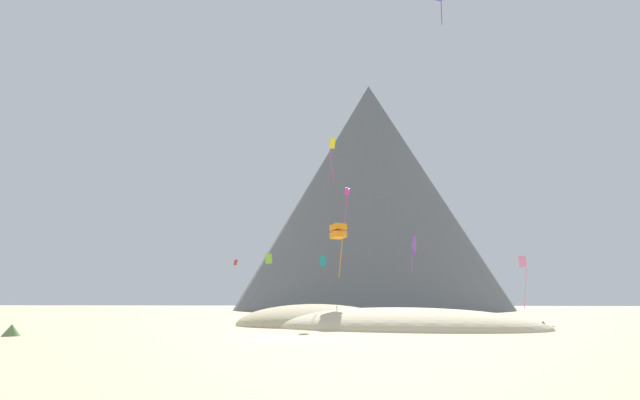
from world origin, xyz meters
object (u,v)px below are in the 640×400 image
at_px(kite_yellow_mid, 332,150).
at_px(kite_pink_low, 524,270).
at_px(kite_teal_low, 322,261).
at_px(kite_orange_low, 338,232).
at_px(bush_low_patch, 543,326).
at_px(bush_ridge_crest, 337,323).
at_px(rock_massif, 370,204).
at_px(kite_red_low, 236,262).
at_px(kite_lime_low, 269,259).
at_px(kite_magenta_mid, 347,198).
at_px(kite_violet_low, 413,245).
at_px(bush_near_left, 12,330).
at_px(bush_far_right, 441,325).

bearing_deg(kite_yellow_mid, kite_pink_low, -169.88).
xyz_separation_m(kite_teal_low, kite_orange_low, (4.37, -22.82, 1.47)).
xyz_separation_m(bush_low_patch, kite_yellow_mid, (-18.87, 24.07, 21.07)).
bearing_deg(kite_teal_low, bush_low_patch, 57.83).
bearing_deg(bush_low_patch, bush_ridge_crest, 175.78).
bearing_deg(kite_teal_low, rock_massif, -159.95).
xyz_separation_m(kite_red_low, kite_lime_low, (4.65, 2.58, 0.71)).
bearing_deg(kite_red_low, rock_massif, -30.85).
relative_size(bush_low_patch, kite_magenta_mid, 0.19).
bearing_deg(kite_violet_low, kite_red_low, -127.76).
relative_size(kite_magenta_mid, kite_violet_low, 1.15).
xyz_separation_m(bush_ridge_crest, kite_magenta_mid, (-1.79, 36.32, 17.11)).
height_order(bush_near_left, kite_magenta_mid, kite_magenta_mid).
distance_m(bush_low_patch, kite_red_low, 53.33).
bearing_deg(kite_magenta_mid, kite_lime_low, -154.77).
bearing_deg(bush_far_right, bush_near_left, -160.25).
distance_m(kite_teal_low, kite_orange_low, 23.28).
xyz_separation_m(bush_far_right, kite_red_low, (-27.56, 39.29, 7.64)).
height_order(bush_ridge_crest, kite_violet_low, kite_violet_low).
bearing_deg(kite_pink_low, bush_low_patch, -57.12).
bearing_deg(kite_violet_low, bush_near_left, -48.01).
bearing_deg(kite_magenta_mid, kite_orange_low, -44.42).
relative_size(bush_ridge_crest, bush_low_patch, 1.31).
bearing_deg(bush_near_left, bush_far_right, 19.75).
distance_m(kite_orange_low, kite_pink_low, 20.96).
xyz_separation_m(bush_near_left, kite_teal_low, (15.78, 44.64, 7.48)).
bearing_deg(kite_lime_low, bush_far_right, 151.83).
distance_m(rock_massif, kite_teal_low, 55.87).
distance_m(bush_far_right, bush_low_patch, 7.88).
bearing_deg(kite_yellow_mid, kite_violet_low, -149.15).
bearing_deg(kite_lime_low, bush_ridge_crest, 142.93).
height_order(kite_teal_low, kite_red_low, kite_teal_low).
distance_m(kite_magenta_mid, kite_pink_low, 31.24).
height_order(bush_low_patch, kite_pink_low, kite_pink_low).
relative_size(bush_far_right, bush_low_patch, 2.31).
bearing_deg(kite_lime_low, kite_violet_low, 175.44).
bearing_deg(bush_low_patch, bush_far_right, -178.65).
bearing_deg(bush_near_left, kite_lime_low, 83.09).
height_order(bush_near_left, kite_yellow_mid, kite_yellow_mid).
xyz_separation_m(rock_massif, kite_yellow_mid, (-2.72, -62.84, -3.40)).
bearing_deg(bush_far_right, bush_low_patch, 1.35).
distance_m(kite_magenta_mid, kite_red_low, 19.89).
relative_size(rock_massif, kite_yellow_mid, 15.10).
bearing_deg(bush_far_right, kite_violet_low, 92.14).
bearing_deg(kite_pink_low, bush_far_right, -79.34).
relative_size(bush_near_left, kite_orange_low, 0.22).
height_order(kite_orange_low, kite_red_low, kite_orange_low).
bearing_deg(bush_low_patch, kite_yellow_mid, 128.08).
height_order(kite_violet_low, kite_pink_low, kite_violet_low).
height_order(kite_magenta_mid, kite_orange_low, kite_magenta_mid).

